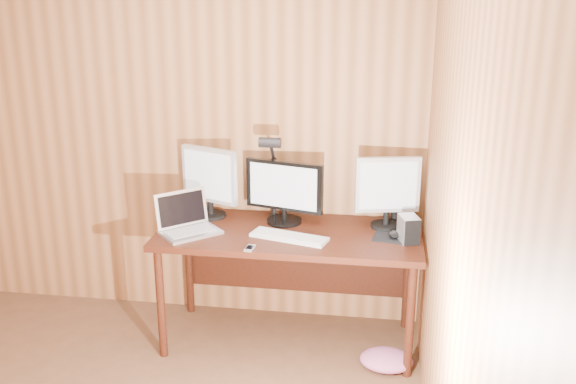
% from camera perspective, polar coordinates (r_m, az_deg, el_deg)
% --- Properties ---
extents(desk, '(1.60, 0.70, 0.75)m').
position_cam_1_polar(desk, '(4.03, 0.26, -4.79)').
color(desk, '#38160B').
rests_on(desk, floor).
extents(monitor_center, '(0.50, 0.22, 0.40)m').
position_cam_1_polar(monitor_center, '(4.00, -0.34, 0.05)').
color(monitor_center, black).
rests_on(monitor_center, desk).
extents(monitor_left, '(0.39, 0.19, 0.46)m').
position_cam_1_polar(monitor_left, '(4.12, -6.99, 1.06)').
color(monitor_left, black).
rests_on(monitor_left, desk).
extents(monitor_right, '(0.40, 0.19, 0.45)m').
position_cam_1_polar(monitor_right, '(3.96, 8.83, 0.17)').
color(monitor_right, black).
rests_on(monitor_right, desk).
extents(laptop, '(0.42, 0.42, 0.24)m').
position_cam_1_polar(laptop, '(3.95, -9.00, -2.67)').
color(laptop, silver).
rests_on(laptop, desk).
extents(keyboard, '(0.48, 0.26, 0.02)m').
position_cam_1_polar(keyboard, '(3.81, 0.10, -4.00)').
color(keyboard, silver).
rests_on(keyboard, desk).
extents(mousepad, '(0.27, 0.23, 0.00)m').
position_cam_1_polar(mousepad, '(3.88, 9.41, -3.99)').
color(mousepad, black).
rests_on(mousepad, desk).
extents(mouse, '(0.08, 0.12, 0.04)m').
position_cam_1_polar(mouse, '(3.87, 9.43, -3.70)').
color(mouse, black).
rests_on(mouse, mousepad).
extents(hard_drive, '(0.13, 0.16, 0.16)m').
position_cam_1_polar(hard_drive, '(3.80, 10.68, -3.26)').
color(hard_drive, silver).
rests_on(hard_drive, desk).
extents(phone, '(0.05, 0.10, 0.01)m').
position_cam_1_polar(phone, '(3.67, -3.41, -5.00)').
color(phone, silver).
rests_on(phone, desk).
extents(speaker, '(0.05, 0.05, 0.11)m').
position_cam_1_polar(speaker, '(4.14, 9.47, -1.78)').
color(speaker, black).
rests_on(speaker, desk).
extents(desk_lamp, '(0.13, 0.19, 0.59)m').
position_cam_1_polar(desk_lamp, '(4.01, -1.45, 2.44)').
color(desk_lamp, black).
rests_on(desk_lamp, desk).
extents(fabric_pile, '(0.37, 0.33, 0.10)m').
position_cam_1_polar(fabric_pile, '(4.00, 8.74, -14.54)').
color(fabric_pile, '#C7608D').
rests_on(fabric_pile, floor).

